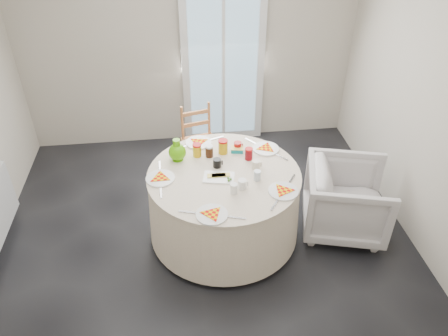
{
  "coord_description": "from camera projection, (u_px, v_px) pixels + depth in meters",
  "views": [
    {
      "loc": [
        -0.2,
        -3.03,
        3.07
      ],
      "look_at": [
        0.19,
        0.12,
        0.8
      ],
      "focal_mm": 35.0,
      "sensor_mm": 36.0,
      "label": 1
    }
  ],
  "objects": [
    {
      "name": "table",
      "position": [
        224.0,
        204.0,
        4.15
      ],
      "size": [
        1.43,
        1.43,
        0.73
      ],
      "primitive_type": "cylinder",
      "color": "beige",
      "rests_on": "floor"
    },
    {
      "name": "mugs_glasses",
      "position": [
        238.0,
        166.0,
        3.91
      ],
      "size": [
        0.67,
        0.67,
        0.1
      ],
      "primitive_type": null,
      "rotation": [
        0.0,
        0.0,
        0.21
      ],
      "color": "gray",
      "rests_on": "table"
    },
    {
      "name": "butter_tub",
      "position": [
        237.0,
        148.0,
        4.21
      ],
      "size": [
        0.13,
        0.11,
        0.05
      ],
      "primitive_type": "cube",
      "rotation": [
        0.0,
        0.0,
        -0.18
      ],
      "color": "#0E898E",
      "rests_on": "table"
    },
    {
      "name": "armchair",
      "position": [
        347.0,
        197.0,
        4.22
      ],
      "size": [
        0.89,
        0.92,
        0.79
      ],
      "primitive_type": "imported",
      "rotation": [
        0.0,
        0.0,
        1.31
      ],
      "color": "beige",
      "rests_on": "floor"
    },
    {
      "name": "floor",
      "position": [
        206.0,
        243.0,
        4.26
      ],
      "size": [
        4.0,
        4.0,
        0.0
      ],
      "primitive_type": "plane",
      "color": "black",
      "rests_on": "ground"
    },
    {
      "name": "jar_cluster",
      "position": [
        222.0,
        150.0,
        4.1
      ],
      "size": [
        0.61,
        0.46,
        0.16
      ],
      "primitive_type": null,
      "rotation": [
        0.0,
        0.0,
        0.38
      ],
      "color": "olive",
      "rests_on": "table"
    },
    {
      "name": "place_settings",
      "position": [
        224.0,
        171.0,
        3.92
      ],
      "size": [
        1.57,
        1.57,
        0.03
      ],
      "primitive_type": null,
      "rotation": [
        0.0,
        0.0,
        0.13
      ],
      "color": "white",
      "rests_on": "table"
    },
    {
      "name": "glass_door",
      "position": [
        223.0,
        62.0,
        5.26
      ],
      "size": [
        1.0,
        0.08,
        2.1
      ],
      "primitive_type": "cube",
      "color": "silver",
      "rests_on": "floor"
    },
    {
      "name": "cheese_platter",
      "position": [
        219.0,
        175.0,
        3.87
      ],
      "size": [
        0.3,
        0.23,
        0.04
      ],
      "primitive_type": null,
      "rotation": [
        0.0,
        0.0,
        -0.21
      ],
      "color": "white",
      "rests_on": "table"
    },
    {
      "name": "green_pitcher",
      "position": [
        177.0,
        148.0,
        4.05
      ],
      "size": [
        0.18,
        0.18,
        0.21
      ],
      "primitive_type": null,
      "rotation": [
        0.0,
        0.0,
        0.12
      ],
      "color": "#4FAE06",
      "rests_on": "table"
    },
    {
      "name": "wooden_chair",
      "position": [
        200.0,
        138.0,
        4.94
      ],
      "size": [
        0.44,
        0.43,
        0.83
      ],
      "primitive_type": null,
      "rotation": [
        0.0,
        0.0,
        0.23
      ],
      "color": "#C57448",
      "rests_on": "floor"
    },
    {
      "name": "wall_back",
      "position": [
        189.0,
        42.0,
        5.11
      ],
      "size": [
        4.0,
        0.02,
        2.6
      ],
      "primitive_type": "cube",
      "color": "#BCB5A3",
      "rests_on": "floor"
    },
    {
      "name": "wall_right",
      "position": [
        438.0,
        113.0,
        3.7
      ],
      "size": [
        0.02,
        4.0,
        2.6
      ],
      "primitive_type": "cube",
      "color": "#BCB5A3",
      "rests_on": "floor"
    }
  ]
}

